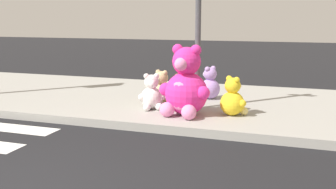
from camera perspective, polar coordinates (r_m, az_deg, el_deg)
sidewalk at (r=8.75m, az=-0.82°, el=-0.88°), size 28.00×4.40×0.15m
sign_pole at (r=7.51m, az=4.40°, el=10.74°), size 0.56×0.11×3.20m
plush_pink_large at (r=7.07m, az=2.54°, el=1.07°), size 0.98×0.89×1.28m
plush_lavender at (r=8.60m, az=6.00°, el=1.29°), size 0.51×0.51×0.71m
plush_white at (r=7.57m, az=-2.38°, el=-0.05°), size 0.49×0.50×0.69m
plush_brown at (r=8.59m, az=1.28°, el=0.86°), size 0.39×0.37×0.54m
plush_yellow at (r=7.18m, az=9.44°, el=-0.74°), size 0.50×0.51×0.71m
plush_tan at (r=8.10m, az=-1.04°, el=0.68°), size 0.50×0.50×0.69m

